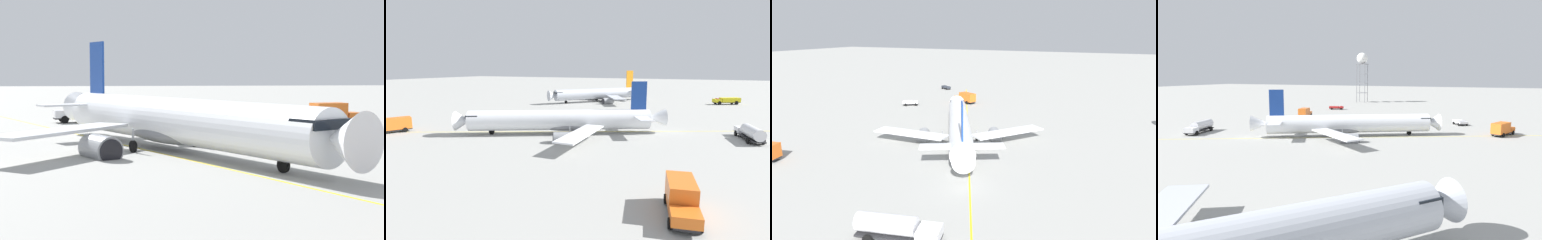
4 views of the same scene
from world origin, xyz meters
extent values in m
plane|color=#9E9E99|center=(0.00, 0.00, 0.00)|extent=(600.00, 600.00, 0.00)
cylinder|color=white|center=(0.49, -2.60, 2.90)|extent=(20.68, 34.82, 4.13)
cone|color=white|center=(9.54, -20.13, 2.90)|extent=(4.87, 4.47, 3.93)
cone|color=white|center=(-8.70, 15.20, 3.20)|extent=(4.96, 5.17, 3.51)
cube|color=black|center=(8.53, -18.17, 3.83)|extent=(4.22, 3.74, 0.70)
ellipsoid|color=slate|center=(-0.36, -0.95, 1.76)|extent=(9.43, 13.56, 2.27)
cube|color=#193D93|center=(-6.99, 11.89, 7.86)|extent=(1.68, 2.95, 5.79)
cube|color=white|center=(-3.62, 13.63, 3.72)|extent=(6.47, 5.04, 0.20)
cube|color=white|center=(-10.37, 10.15, 3.72)|extent=(6.47, 5.04, 0.20)
cube|color=white|center=(7.27, 5.01, 2.17)|extent=(14.97, 3.91, 0.28)
cube|color=white|center=(-9.64, -3.72, 2.17)|extent=(11.76, 14.07, 0.28)
cylinder|color=gray|center=(6.62, 1.40, 0.71)|extent=(3.95, 4.59, 2.43)
cylinder|color=black|center=(7.54, -0.38, 0.71)|extent=(1.90, 1.08, 2.06)
cylinder|color=gray|center=(-6.32, -5.28, 0.71)|extent=(3.95, 4.59, 2.43)
cylinder|color=black|center=(-5.40, -7.06, 0.71)|extent=(1.90, 1.08, 2.06)
cylinder|color=#9EA0A5|center=(6.95, -15.11, 1.36)|extent=(0.20, 0.20, 1.62)
cylinder|color=black|center=(6.95, -15.11, 0.55)|extent=(0.77, 1.12, 1.10)
cylinder|color=#9EA0A5|center=(2.72, 0.64, 1.36)|extent=(0.20, 0.20, 1.62)
cylinder|color=black|center=(2.72, 0.64, 0.55)|extent=(0.77, 1.12, 1.10)
cylinder|color=#9EA0A5|center=(-3.44, -2.54, 1.36)|extent=(0.20, 0.20, 1.62)
cylinder|color=black|center=(-3.44, -2.54, 0.55)|extent=(0.77, 1.12, 1.10)
cube|color=#232326|center=(-9.35, 32.61, 0.65)|extent=(9.44, 4.36, 0.20)
cube|color=silver|center=(-12.63, 31.80, 1.30)|extent=(2.96, 3.13, 1.10)
cube|color=black|center=(-13.70, 31.54, 1.47)|extent=(0.61, 2.16, 0.62)
cylinder|color=silver|center=(-8.09, 32.92, 1.81)|extent=(6.88, 3.63, 2.12)
cylinder|color=black|center=(-12.15, 30.57, 0.55)|extent=(1.14, 0.53, 1.10)
cylinder|color=black|center=(-12.78, 33.12, 0.55)|extent=(1.14, 0.53, 1.10)
cylinder|color=black|center=(-6.19, 32.03, 0.55)|extent=(1.14, 0.53, 1.10)
cylinder|color=black|center=(-6.81, 34.59, 0.55)|extent=(1.14, 0.53, 1.10)
cube|color=#232326|center=(25.91, 23.30, 0.60)|extent=(7.40, 3.51, 0.20)
cube|color=orange|center=(28.36, 23.80, 1.20)|extent=(2.59, 2.90, 1.00)
cube|color=black|center=(29.30, 23.99, 1.35)|extent=(0.50, 2.10, 0.56)
cube|color=orange|center=(24.77, 23.07, 1.90)|extent=(5.19, 3.42, 2.40)
cylinder|color=black|center=(28.11, 25.04, 0.50)|extent=(1.04, 0.47, 1.00)
cylinder|color=black|center=(28.61, 22.56, 0.50)|extent=(1.04, 0.47, 1.00)
cylinder|color=black|center=(23.43, 24.09, 0.50)|extent=(1.04, 0.47, 1.00)
cylinder|color=black|center=(23.93, 21.62, 0.50)|extent=(1.04, 0.47, 1.00)
cube|color=yellow|center=(-4.23, 3.33, 0.00)|extent=(56.85, 122.10, 0.01)
camera|label=1|loc=(-5.18, -55.79, 7.11)|focal=54.92mm
camera|label=2|loc=(52.32, 24.64, 13.59)|focal=26.93mm
camera|label=3|loc=(-29.21, 58.97, 21.63)|focal=32.39mm
camera|label=4|loc=(-69.74, -30.98, 14.29)|focal=31.25mm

